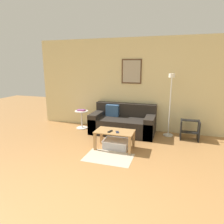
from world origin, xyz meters
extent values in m
plane|color=#A87542|center=(0.00, 0.00, 0.00)|extent=(16.00, 16.00, 0.00)
cube|color=beige|center=(0.00, 3.76, 1.27)|extent=(5.60, 0.06, 2.55)
cube|color=#513823|center=(0.05, 3.71, 1.65)|extent=(0.55, 0.02, 0.66)
cube|color=#ADA38E|center=(0.05, 3.70, 1.65)|extent=(0.48, 0.01, 0.59)
cube|color=#C1B299|center=(0.03, 1.75, 0.00)|extent=(0.97, 0.63, 0.01)
cube|color=#28231E|center=(-0.07, 3.26, 0.21)|extent=(1.71, 0.85, 0.42)
cube|color=#28231E|center=(-0.07, 3.59, 0.60)|extent=(1.71, 0.20, 0.36)
cube|color=#28231E|center=(-0.81, 3.26, 0.27)|extent=(0.24, 0.85, 0.54)
cube|color=#28231E|center=(0.67, 3.26, 0.27)|extent=(0.24, 0.85, 0.54)
cube|color=#335684|center=(-0.41, 3.42, 0.58)|extent=(0.36, 0.14, 0.32)
cube|color=#AD7F4C|center=(0.02, 2.22, 0.40)|extent=(0.85, 0.48, 0.02)
cube|color=#AD7F4C|center=(-0.37, 2.01, 0.20)|extent=(0.06, 0.06, 0.39)
cube|color=#AD7F4C|center=(0.41, 2.01, 0.20)|extent=(0.06, 0.06, 0.39)
cube|color=#AD7F4C|center=(-0.37, 2.42, 0.20)|extent=(0.06, 0.06, 0.39)
cube|color=#AD7F4C|center=(0.41, 2.42, 0.20)|extent=(0.06, 0.06, 0.39)
cube|color=#B2B2B7|center=(0.05, 2.25, 0.09)|extent=(0.54, 0.38, 0.17)
cube|color=silver|center=(0.05, 2.25, 0.18)|extent=(0.57, 0.40, 0.02)
cylinder|color=silver|center=(1.13, 3.46, 0.01)|extent=(0.26, 0.26, 0.02)
cylinder|color=silver|center=(1.13, 3.46, 0.82)|extent=(0.03, 0.03, 1.59)
cylinder|color=silver|center=(1.13, 3.33, 1.61)|extent=(0.02, 0.26, 0.02)
cylinder|color=white|center=(1.13, 3.20, 1.58)|extent=(0.14, 0.14, 0.09)
cylinder|color=white|center=(-1.33, 3.34, 0.01)|extent=(0.33, 0.33, 0.01)
cylinder|color=white|center=(-1.33, 3.34, 0.26)|extent=(0.04, 0.04, 0.49)
cylinder|color=white|center=(-1.33, 3.34, 0.52)|extent=(0.38, 0.38, 0.02)
cube|color=#B73333|center=(-1.33, 3.36, 0.53)|extent=(0.20, 0.18, 0.01)
cube|color=#8C4C93|center=(-1.35, 3.34, 0.55)|extent=(0.23, 0.16, 0.02)
cube|color=black|center=(-0.06, 2.13, 0.42)|extent=(0.08, 0.16, 0.02)
cube|color=#1E2338|center=(0.10, 2.15, 0.42)|extent=(0.11, 0.15, 0.01)
cube|color=black|center=(1.43, 3.34, 0.24)|extent=(0.03, 0.36, 0.48)
cube|color=black|center=(1.85, 3.34, 0.24)|extent=(0.03, 0.36, 0.48)
cube|color=black|center=(1.64, 3.27, 0.20)|extent=(0.39, 0.16, 0.02)
cube|color=black|center=(1.64, 3.40, 0.47)|extent=(0.39, 0.16, 0.02)
camera|label=1|loc=(1.23, -1.78, 1.84)|focal=32.00mm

